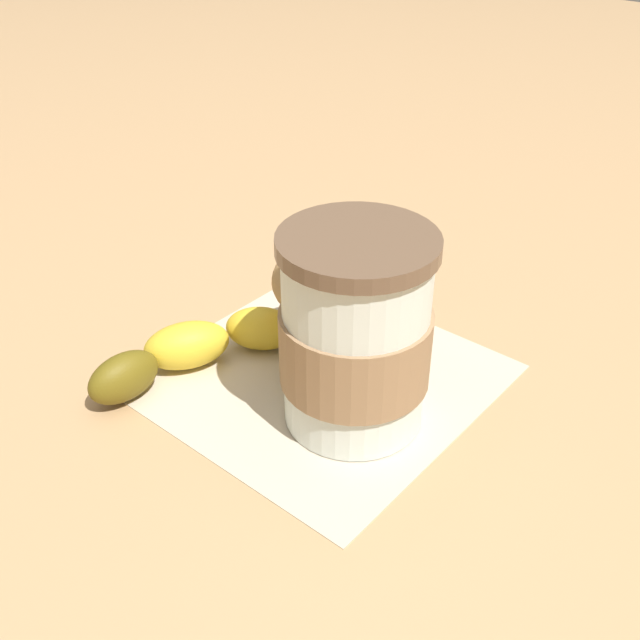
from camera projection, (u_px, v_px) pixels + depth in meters
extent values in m
plane|color=tan|center=(320.00, 378.00, 0.53)|extent=(3.00, 3.00, 0.00)
cube|color=beige|center=(320.00, 377.00, 0.53)|extent=(0.22, 0.22, 0.00)
cylinder|color=silver|center=(355.00, 339.00, 0.46)|extent=(0.09, 0.09, 0.12)
cylinder|color=brown|center=(358.00, 245.00, 0.42)|extent=(0.10, 0.10, 0.01)
cylinder|color=#997551|center=(355.00, 346.00, 0.46)|extent=(0.09, 0.09, 0.05)
cylinder|color=beige|center=(334.00, 334.00, 0.53)|extent=(0.07, 0.07, 0.04)
ellipsoid|color=#AD8451|center=(334.00, 280.00, 0.51)|extent=(0.09, 0.09, 0.05)
ellipsoid|color=gold|center=(257.00, 331.00, 0.54)|extent=(0.06, 0.05, 0.03)
ellipsoid|color=gold|center=(187.00, 345.00, 0.53)|extent=(0.06, 0.07, 0.03)
ellipsoid|color=brown|center=(124.00, 377.00, 0.50)|extent=(0.03, 0.05, 0.03)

